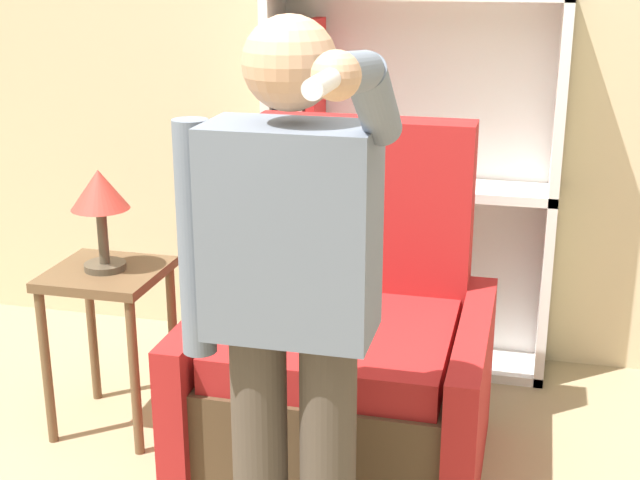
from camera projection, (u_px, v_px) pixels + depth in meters
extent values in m
cube|color=beige|center=(390.00, 39.00, 3.78)|extent=(8.00, 0.06, 2.80)
cube|color=white|center=(275.00, 178.00, 3.91)|extent=(0.04, 0.28, 1.62)
cube|color=white|center=(553.00, 195.00, 3.64)|extent=(0.04, 0.28, 1.62)
cube|color=white|center=(414.00, 179.00, 3.89)|extent=(1.22, 0.01, 1.62)
cube|color=white|center=(404.00, 355.00, 4.01)|extent=(1.22, 0.28, 0.04)
cube|color=white|center=(409.00, 186.00, 3.77)|extent=(1.22, 0.28, 0.04)
cube|color=orange|center=(286.00, 270.00, 4.03)|extent=(0.03, 0.22, 0.68)
cube|color=#5B99A8|center=(295.00, 274.00, 4.02)|extent=(0.05, 0.18, 0.65)
cube|color=#BC4C56|center=(308.00, 289.00, 4.03)|extent=(0.05, 0.21, 0.52)
cube|color=#337070|center=(320.00, 294.00, 4.02)|extent=(0.04, 0.23, 0.48)
cube|color=black|center=(328.00, 276.00, 3.99)|extent=(0.03, 0.24, 0.66)
cube|color=black|center=(286.00, 98.00, 3.78)|extent=(0.04, 0.20, 0.67)
cube|color=gold|center=(296.00, 103.00, 3.78)|extent=(0.03, 0.21, 0.63)
cube|color=white|center=(305.00, 99.00, 3.77)|extent=(0.03, 0.23, 0.66)
cube|color=red|center=(315.00, 99.00, 3.75)|extent=(0.04, 0.21, 0.67)
cube|color=#4C3823|center=(340.00, 412.00, 3.11)|extent=(0.79, 0.83, 0.45)
cube|color=#A31E1E|center=(338.00, 343.00, 2.99)|extent=(0.75, 0.71, 0.12)
cube|color=#A31E1E|center=(363.00, 248.00, 3.31)|extent=(0.79, 0.16, 0.97)
cube|color=#A31E1E|center=(219.00, 378.00, 3.19)|extent=(0.10, 0.91, 0.60)
cube|color=#A31E1E|center=(470.00, 407.00, 2.98)|extent=(0.10, 0.91, 0.60)
cylinder|color=#473D33|center=(261.00, 469.00, 2.42)|extent=(0.15, 0.15, 0.83)
cylinder|color=#473D33|center=(328.00, 478.00, 2.38)|extent=(0.15, 0.15, 0.83)
cube|color=slate|center=(291.00, 231.00, 2.19)|extent=(0.42, 0.24, 0.53)
sphere|color=tan|center=(290.00, 63.00, 2.06)|extent=(0.22, 0.22, 0.22)
cylinder|color=slate|center=(195.00, 240.00, 2.26)|extent=(0.09, 0.09, 0.62)
cylinder|color=slate|center=(375.00, 101.00, 1.92)|extent=(0.09, 0.28, 0.23)
cylinder|color=slate|center=(352.00, 73.00, 1.67)|extent=(0.08, 0.27, 0.10)
sphere|color=tan|center=(336.00, 76.00, 1.55)|extent=(0.09, 0.09, 0.09)
cylinder|color=white|center=(323.00, 83.00, 1.46)|extent=(0.04, 0.15, 0.04)
cube|color=brown|center=(106.00, 274.00, 3.28)|extent=(0.41, 0.41, 0.04)
cylinder|color=brown|center=(46.00, 368.00, 3.26)|extent=(0.04, 0.04, 0.60)
cylinder|color=brown|center=(135.00, 378.00, 3.18)|extent=(0.04, 0.04, 0.60)
cylinder|color=brown|center=(92.00, 330.00, 3.59)|extent=(0.04, 0.04, 0.60)
cylinder|color=brown|center=(173.00, 339.00, 3.51)|extent=(0.04, 0.04, 0.60)
cylinder|color=#4C4233|center=(105.00, 266.00, 3.27)|extent=(0.15, 0.15, 0.02)
cylinder|color=#4C4233|center=(103.00, 236.00, 3.24)|extent=(0.04, 0.04, 0.21)
cone|color=#B2382D|center=(99.00, 189.00, 3.18)|extent=(0.21, 0.21, 0.14)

